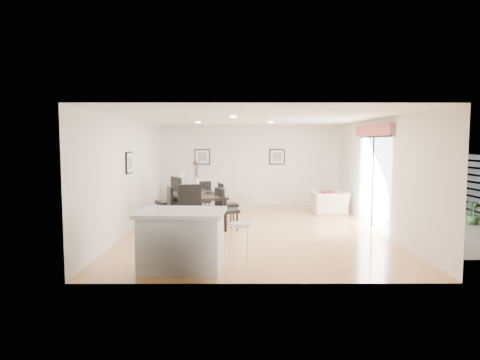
{
  "coord_description": "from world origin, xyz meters",
  "views": [
    {
      "loc": [
        -0.38,
        -10.28,
        2.12
      ],
      "look_at": [
        -0.35,
        0.4,
        1.19
      ],
      "focal_mm": 32.0,
      "sensor_mm": 36.0,
      "label": 1
    }
  ],
  "objects_px": {
    "dining_chair_wfar": "(172,197)",
    "bar_stool": "(240,229)",
    "sofa": "(222,202)",
    "dining_table": "(196,197)",
    "dining_chair_efar": "(225,201)",
    "dining_chair_wnear": "(165,206)",
    "kitchen_island": "(182,239)",
    "dining_chair_head": "(190,208)",
    "dining_chair_enear": "(224,207)",
    "coffee_table": "(179,208)",
    "armchair": "(330,203)",
    "side_table": "(182,197)",
    "dining_chair_foot": "(202,197)"
  },
  "relations": [
    {
      "from": "dining_chair_enear",
      "to": "dining_table",
      "type": "bearing_deg",
      "value": 25.92
    },
    {
      "from": "sofa",
      "to": "coffee_table",
      "type": "distance_m",
      "value": 1.47
    },
    {
      "from": "dining_table",
      "to": "bar_stool",
      "type": "xyz_separation_m",
      "value": [
        1.1,
        -3.7,
        -0.07
      ]
    },
    {
      "from": "sofa",
      "to": "bar_stool",
      "type": "relative_size",
      "value": 2.37
    },
    {
      "from": "dining_chair_wnear",
      "to": "dining_chair_efar",
      "type": "xyz_separation_m",
      "value": [
        1.42,
        0.94,
        0.0
      ]
    },
    {
      "from": "coffee_table",
      "to": "side_table",
      "type": "relative_size",
      "value": 1.43
    },
    {
      "from": "dining_chair_head",
      "to": "bar_stool",
      "type": "distance_m",
      "value": 2.71
    },
    {
      "from": "dining_chair_wfar",
      "to": "dining_chair_enear",
      "type": "bearing_deg",
      "value": 18.86
    },
    {
      "from": "armchair",
      "to": "bar_stool",
      "type": "height_order",
      "value": "bar_stool"
    },
    {
      "from": "dining_table",
      "to": "dining_chair_wnear",
      "type": "bearing_deg",
      "value": -170.01
    },
    {
      "from": "bar_stool",
      "to": "dining_chair_head",
      "type": "bearing_deg",
      "value": 114.48
    },
    {
      "from": "dining_chair_wfar",
      "to": "sofa",
      "type": "bearing_deg",
      "value": 113.32
    },
    {
      "from": "dining_chair_wnear",
      "to": "kitchen_island",
      "type": "bearing_deg",
      "value": -5.65
    },
    {
      "from": "side_table",
      "to": "dining_chair_efar",
      "type": "bearing_deg",
      "value": -61.13
    },
    {
      "from": "dining_chair_enear",
      "to": "dining_chair_efar",
      "type": "relative_size",
      "value": 0.99
    },
    {
      "from": "dining_table",
      "to": "armchair",
      "type": "bearing_deg",
      "value": 3.48
    },
    {
      "from": "armchair",
      "to": "dining_chair_enear",
      "type": "relative_size",
      "value": 0.97
    },
    {
      "from": "dining_chair_efar",
      "to": "bar_stool",
      "type": "distance_m",
      "value": 4.19
    },
    {
      "from": "dining_chair_wfar",
      "to": "dining_chair_wnear",
      "type": "bearing_deg",
      "value": -33.73
    },
    {
      "from": "sofa",
      "to": "dining_table",
      "type": "height_order",
      "value": "dining_table"
    },
    {
      "from": "dining_chair_wfar",
      "to": "dining_table",
      "type": "bearing_deg",
      "value": 18.31
    },
    {
      "from": "dining_chair_efar",
      "to": "dining_chair_wnear",
      "type": "bearing_deg",
      "value": 109.21
    },
    {
      "from": "armchair",
      "to": "dining_chair_enear",
      "type": "xyz_separation_m",
      "value": [
        -3.08,
        -2.45,
        0.25
      ]
    },
    {
      "from": "sofa",
      "to": "dining_table",
      "type": "xyz_separation_m",
      "value": [
        -0.56,
        -2.51,
        0.47
      ]
    },
    {
      "from": "dining_chair_head",
      "to": "coffee_table",
      "type": "height_order",
      "value": "dining_chair_head"
    },
    {
      "from": "dining_table",
      "to": "dining_chair_foot",
      "type": "height_order",
      "value": "dining_chair_foot"
    },
    {
      "from": "dining_chair_wnear",
      "to": "side_table",
      "type": "xyz_separation_m",
      "value": [
        -0.08,
        3.66,
        -0.25
      ]
    },
    {
      "from": "dining_table",
      "to": "dining_chair_head",
      "type": "xyz_separation_m",
      "value": [
        -0.02,
        -1.23,
        -0.09
      ]
    },
    {
      "from": "sofa",
      "to": "armchair",
      "type": "height_order",
      "value": "armchair"
    },
    {
      "from": "dining_chair_wnear",
      "to": "dining_chair_wfar",
      "type": "relative_size",
      "value": 0.87
    },
    {
      "from": "coffee_table",
      "to": "kitchen_island",
      "type": "height_order",
      "value": "kitchen_island"
    },
    {
      "from": "dining_chair_enear",
      "to": "coffee_table",
      "type": "height_order",
      "value": "dining_chair_enear"
    },
    {
      "from": "dining_chair_wfar",
      "to": "dining_chair_head",
      "type": "xyz_separation_m",
      "value": [
        0.69,
        -1.78,
        -0.02
      ]
    },
    {
      "from": "kitchen_island",
      "to": "bar_stool",
      "type": "relative_size",
      "value": 1.9
    },
    {
      "from": "sofa",
      "to": "dining_chair_enear",
      "type": "distance_m",
      "value": 3.06
    },
    {
      "from": "armchair",
      "to": "dining_chair_wfar",
      "type": "distance_m",
      "value": 4.72
    },
    {
      "from": "armchair",
      "to": "dining_chair_wnear",
      "type": "relative_size",
      "value": 0.96
    },
    {
      "from": "dining_chair_head",
      "to": "side_table",
      "type": "xyz_separation_m",
      "value": [
        -0.77,
        4.42,
        -0.33
      ]
    },
    {
      "from": "dining_chair_wfar",
      "to": "coffee_table",
      "type": "bearing_deg",
      "value": 145.21
    },
    {
      "from": "dining_chair_efar",
      "to": "dining_chair_head",
      "type": "relative_size",
      "value": 0.9
    },
    {
      "from": "side_table",
      "to": "bar_stool",
      "type": "xyz_separation_m",
      "value": [
        1.89,
        -6.89,
        0.34
      ]
    },
    {
      "from": "dining_chair_wfar",
      "to": "bar_stool",
      "type": "distance_m",
      "value": 4.62
    },
    {
      "from": "armchair",
      "to": "dining_chair_head",
      "type": "xyz_separation_m",
      "value": [
        -3.82,
        -3.14,
        0.33
      ]
    },
    {
      "from": "dining_chair_efar",
      "to": "coffee_table",
      "type": "distance_m",
      "value": 1.91
    },
    {
      "from": "dining_chair_head",
      "to": "kitchen_island",
      "type": "distance_m",
      "value": 2.48
    },
    {
      "from": "dining_chair_efar",
      "to": "bar_stool",
      "type": "xyz_separation_m",
      "value": [
        0.4,
        -4.17,
        0.08
      ]
    },
    {
      "from": "dining_chair_efar",
      "to": "bar_stool",
      "type": "bearing_deg",
      "value": 171.07
    },
    {
      "from": "dining_chair_foot",
      "to": "coffee_table",
      "type": "bearing_deg",
      "value": -54.98
    },
    {
      "from": "dining_chair_wnear",
      "to": "kitchen_island",
      "type": "relative_size",
      "value": 0.71
    },
    {
      "from": "kitchen_island",
      "to": "coffee_table",
      "type": "bearing_deg",
      "value": 102.1
    }
  ]
}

